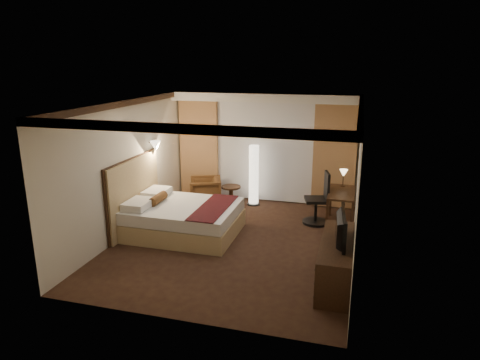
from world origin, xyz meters
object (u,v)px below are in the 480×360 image
(bed, at_px, (184,219))
(television, at_px, (337,223))
(side_table, at_px, (231,196))
(floor_lamp, at_px, (254,175))
(armchair, at_px, (205,190))
(office_chair, at_px, (316,198))
(desk, at_px, (341,208))
(dresser, at_px, (336,261))

(bed, distance_m, television, 3.37)
(side_table, height_order, floor_lamp, floor_lamp)
(armchair, xyz_separation_m, office_chair, (2.74, -0.53, 0.20))
(armchair, height_order, office_chair, office_chair)
(side_table, bearing_deg, floor_lamp, 31.79)
(desk, relative_size, dresser, 0.64)
(desk, bearing_deg, floor_lamp, 158.90)
(bed, distance_m, office_chair, 2.86)
(bed, height_order, floor_lamp, floor_lamp)
(bed, relative_size, side_table, 4.19)
(armchair, height_order, side_table, armchair)
(bed, height_order, dresser, dresser)
(side_table, distance_m, floor_lamp, 0.75)
(side_table, distance_m, desk, 2.67)
(desk, distance_m, dresser, 2.55)
(bed, bearing_deg, floor_lamp, 66.80)
(office_chair, bearing_deg, dresser, -91.53)
(bed, bearing_deg, office_chair, 27.19)
(bed, height_order, armchair, armchair)
(floor_lamp, bearing_deg, desk, -21.10)
(armchair, relative_size, side_table, 1.46)
(office_chair, xyz_separation_m, television, (0.54, -2.50, 0.42))
(desk, bearing_deg, bed, -156.16)
(dresser, xyz_separation_m, television, (-0.03, 0.00, 0.65))
(office_chair, xyz_separation_m, dresser, (0.57, -2.50, -0.23))
(dresser, bearing_deg, floor_lamp, 122.91)
(floor_lamp, height_order, television, floor_lamp)
(side_table, height_order, dresser, dresser)
(bed, xyz_separation_m, desk, (3.06, 1.35, 0.06))
(side_table, xyz_separation_m, floor_lamp, (0.49, 0.30, 0.49))
(bed, relative_size, desk, 1.86)
(floor_lamp, relative_size, office_chair, 1.29)
(bed, height_order, office_chair, office_chair)
(bed, relative_size, armchair, 2.87)
(office_chair, distance_m, dresser, 2.57)
(television, bearing_deg, dresser, -94.68)
(bed, distance_m, armchair, 1.84)
(armchair, relative_size, desk, 0.65)
(armchair, bearing_deg, bed, -13.76)
(desk, xyz_separation_m, dresser, (0.05, -2.55, -0.02))
(desk, bearing_deg, television, -89.55)
(floor_lamp, bearing_deg, television, -57.45)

